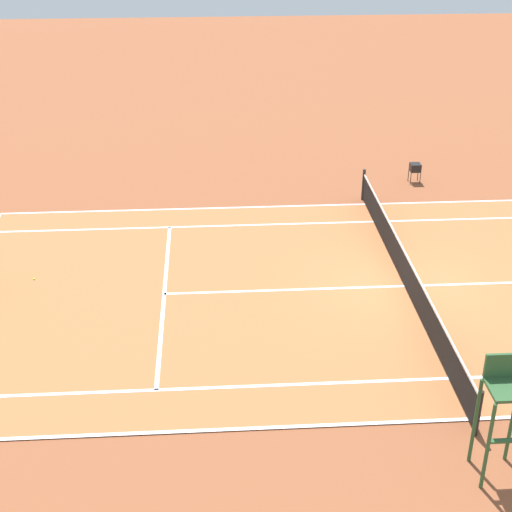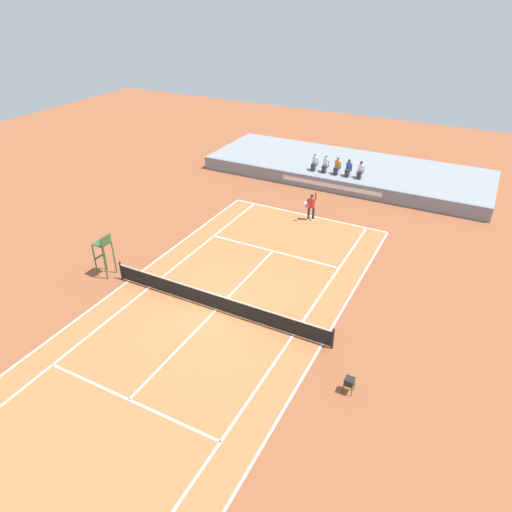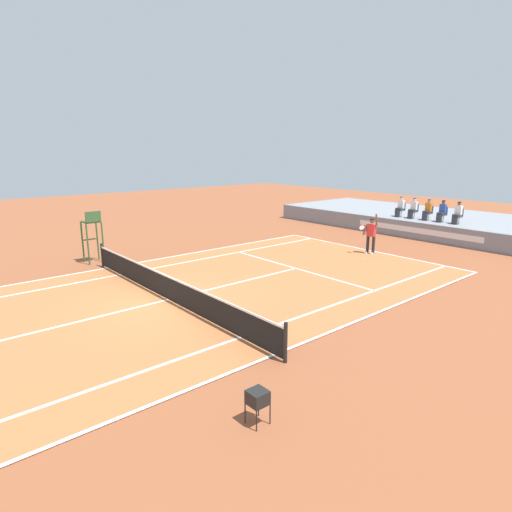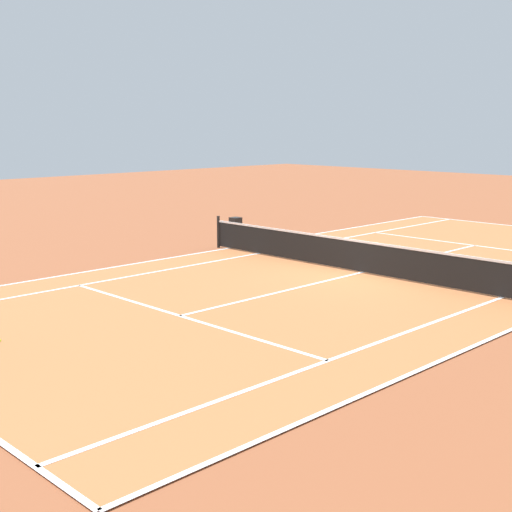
% 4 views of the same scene
% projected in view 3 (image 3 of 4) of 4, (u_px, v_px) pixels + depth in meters
% --- Properties ---
extents(ground_plane, '(80.00, 80.00, 0.00)m').
position_uv_depth(ground_plane, '(167.00, 300.00, 15.02)').
color(ground_plane, brown).
extents(court, '(11.08, 23.88, 0.03)m').
position_uv_depth(court, '(167.00, 300.00, 15.01)').
color(court, '#B76638').
rests_on(court, ground).
extents(net, '(11.98, 0.10, 1.07)m').
position_uv_depth(net, '(167.00, 286.00, 14.89)').
color(net, black).
rests_on(net, ground).
extents(barrier_wall, '(22.34, 0.25, 1.03)m').
position_uv_depth(barrier_wall, '(416.00, 231.00, 25.23)').
color(barrier_wall, gray).
rests_on(barrier_wall, ground).
extents(bleacher_platform, '(22.34, 7.64, 1.03)m').
position_uv_depth(bleacher_platform, '(448.00, 224.00, 27.70)').
color(bleacher_platform, gray).
rests_on(bleacher_platform, ground).
extents(spectator_seated_0, '(0.44, 0.60, 1.27)m').
position_uv_depth(spectator_seated_0, '(400.00, 207.00, 27.08)').
color(spectator_seated_0, '#474C56').
rests_on(spectator_seated_0, bleacher_platform).
extents(spectator_seated_1, '(0.44, 0.60, 1.27)m').
position_uv_depth(spectator_seated_1, '(413.00, 208.00, 26.42)').
color(spectator_seated_1, '#474C56').
rests_on(spectator_seated_1, bleacher_platform).
extents(spectator_seated_2, '(0.44, 0.60, 1.27)m').
position_uv_depth(spectator_seated_2, '(428.00, 210.00, 25.72)').
color(spectator_seated_2, '#474C56').
rests_on(spectator_seated_2, bleacher_platform).
extents(spectator_seated_3, '(0.44, 0.60, 1.27)m').
position_uv_depth(spectator_seated_3, '(442.00, 212.00, 25.06)').
color(spectator_seated_3, '#474C56').
rests_on(spectator_seated_3, bleacher_platform).
extents(spectator_seated_4, '(0.44, 0.60, 1.27)m').
position_uv_depth(spectator_seated_4, '(458.00, 213.00, 24.37)').
color(spectator_seated_4, '#474C56').
rests_on(spectator_seated_4, bleacher_platform).
extents(tennis_player, '(0.75, 0.68, 2.08)m').
position_uv_depth(tennis_player, '(371.00, 235.00, 21.58)').
color(tennis_player, '#232328').
rests_on(tennis_player, ground).
extents(tennis_ball, '(0.07, 0.07, 0.07)m').
position_uv_depth(tennis_ball, '(363.00, 260.00, 20.51)').
color(tennis_ball, '#D1E533').
rests_on(tennis_ball, ground).
extents(umpire_chair, '(0.77, 0.77, 2.44)m').
position_uv_depth(umpire_chair, '(92.00, 230.00, 19.78)').
color(umpire_chair, '#2D562D').
rests_on(umpire_chair, ground).
extents(ball_hopper, '(0.36, 0.36, 0.70)m').
position_uv_depth(ball_hopper, '(258.00, 397.00, 8.11)').
color(ball_hopper, black).
rests_on(ball_hopper, ground).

